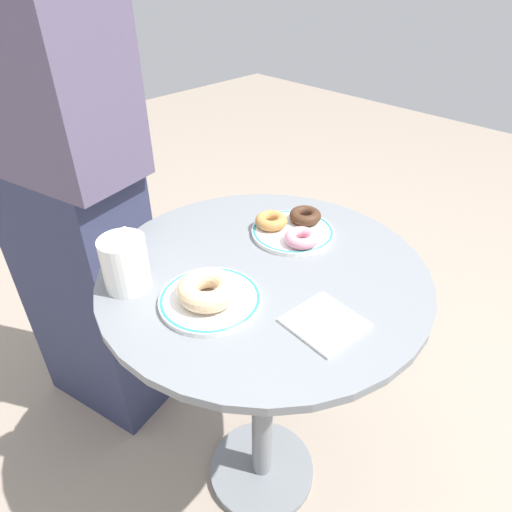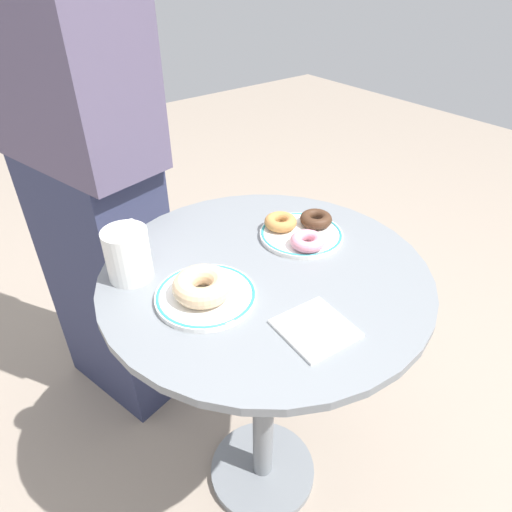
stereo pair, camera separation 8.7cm
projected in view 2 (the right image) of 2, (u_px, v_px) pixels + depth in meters
ground_plane at (262, 474)px, 1.35m from camera, size 7.00×7.00×0.02m
cafe_table at (264, 342)px, 1.03m from camera, size 0.67×0.67×0.75m
plate_left at (207, 296)px, 0.84m from camera, size 0.19×0.19×0.01m
plate_right at (301, 234)px, 1.01m from camera, size 0.19×0.19×0.01m
donut_glazed at (203, 286)px, 0.82m from camera, size 0.14×0.14×0.04m
donut_chocolate at (316, 219)px, 1.03m from camera, size 0.10×0.10×0.02m
donut_old_fashioned at (281, 222)px, 1.02m from camera, size 0.10×0.10×0.02m
donut_pink_frosted at (306, 240)px, 0.96m from camera, size 0.09×0.09×0.02m
paper_napkin at (315, 328)px, 0.77m from camera, size 0.12×0.13×0.01m
coffee_mug at (128, 253)px, 0.87m from camera, size 0.10×0.12×0.10m
person_figure at (83, 165)px, 1.18m from camera, size 0.32×0.49×1.66m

